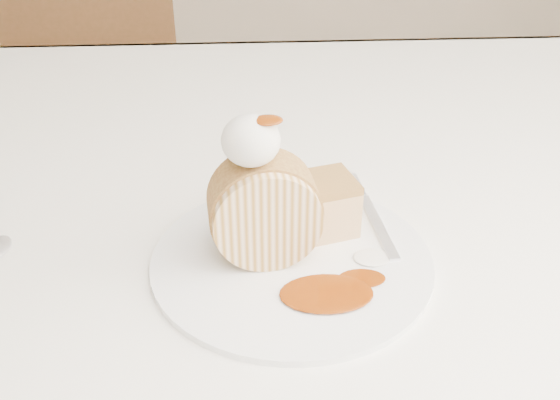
{
  "coord_description": "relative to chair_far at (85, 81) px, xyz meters",
  "views": [
    {
      "loc": [
        0.0,
        -0.44,
        1.1
      ],
      "look_at": [
        0.03,
        0.02,
        0.81
      ],
      "focal_mm": 40.0,
      "sensor_mm": 36.0,
      "label": 1
    }
  ],
  "objects": [
    {
      "name": "cake_chunk",
      "position": [
        0.47,
        -1.01,
        0.25
      ],
      "size": [
        0.07,
        0.06,
        0.05
      ],
      "primitive_type": "cube",
      "rotation": [
        0.0,
        0.0,
        0.27
      ],
      "color": "#AA8440",
      "rests_on": "plate"
    },
    {
      "name": "chair_far",
      "position": [
        0.0,
        0.0,
        0.0
      ],
      "size": [
        0.53,
        0.53,
        0.92
      ],
      "rotation": [
        0.0,
        0.0,
        3.4
      ],
      "color": "brown",
      "rests_on": "ground"
    },
    {
      "name": "caramel_drizzle",
      "position": [
        0.42,
        -1.05,
        0.37
      ],
      "size": [
        0.02,
        0.02,
        0.01
      ],
      "primitive_type": "ellipsoid",
      "color": "#702A04",
      "rests_on": "whipped_cream"
    },
    {
      "name": "caramel_pool",
      "position": [
        0.46,
        -1.1,
        0.23
      ],
      "size": [
        0.09,
        0.07,
        0.0
      ],
      "primitive_type": null,
      "rotation": [
        0.0,
        0.0,
        0.27
      ],
      "color": "#702A04",
      "rests_on": "plate"
    },
    {
      "name": "whipped_cream",
      "position": [
        0.4,
        -1.04,
        0.34
      ],
      "size": [
        0.05,
        0.05,
        0.04
      ],
      "primitive_type": "ellipsoid",
      "color": "silver",
      "rests_on": "roulade_slice"
    },
    {
      "name": "table",
      "position": [
        0.4,
        -0.86,
        0.13
      ],
      "size": [
        1.4,
        0.9,
        0.75
      ],
      "color": "white",
      "rests_on": "ground"
    },
    {
      "name": "roulade_slice",
      "position": [
        0.41,
        -1.04,
        0.28
      ],
      "size": [
        0.1,
        0.06,
        0.09
      ],
      "primitive_type": "cylinder",
      "rotation": [
        1.57,
        0.0,
        0.1
      ],
      "color": "beige",
      "rests_on": "plate"
    },
    {
      "name": "fork",
      "position": [
        0.52,
        -1.01,
        0.23
      ],
      "size": [
        0.03,
        0.15,
        0.0
      ],
      "primitive_type": "cube",
      "rotation": [
        0.0,
        0.0,
        0.09
      ],
      "color": "silver",
      "rests_on": "plate"
    },
    {
      "name": "plate",
      "position": [
        0.44,
        -1.05,
        0.23
      ],
      "size": [
        0.31,
        0.31,
        0.01
      ],
      "primitive_type": "cylinder",
      "rotation": [
        0.0,
        0.0,
        0.27
      ],
      "color": "white",
      "rests_on": "table"
    }
  ]
}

